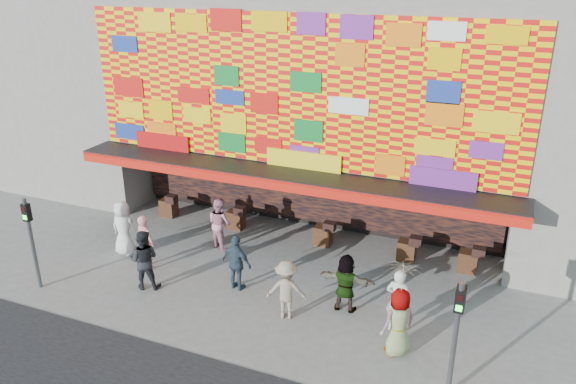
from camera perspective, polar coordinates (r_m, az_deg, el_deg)
name	(u,v)px	position (r m, az deg, el deg)	size (l,w,h in m)	color
ground	(240,304)	(16.99, -4.90, -11.29)	(90.00, 90.00, 0.00)	slate
shop_building	(332,79)	(22.15, 4.46, 11.35)	(15.20, 9.40, 10.00)	gray
neighbor_left	(62,43)	(28.65, -21.95, 13.86)	(11.00, 8.00, 12.00)	gray
signal_left	(30,233)	(18.54, -24.69, -3.83)	(0.22, 0.20, 3.00)	#59595B
signal_right	(456,328)	(13.32, 16.73, -13.05)	(0.22, 0.20, 3.00)	#59595B
ped_a	(124,228)	(20.04, -16.35, -3.54)	(0.95, 0.62, 1.94)	silver
ped_b	(146,242)	(18.95, -14.26, -4.92)	(0.69, 0.45, 1.88)	#CE8589
ped_c	(144,260)	(17.83, -14.44, -6.67)	(0.93, 0.73, 1.92)	black
ped_d	(286,290)	(15.94, -0.17, -9.90)	(1.14, 0.66, 1.77)	gray
ped_e	(237,263)	(17.29, -5.22, -7.19)	(1.06, 0.44, 1.80)	#2F4353
ped_f	(346,283)	(16.33, 5.88, -9.18)	(1.64, 0.52, 1.76)	gray
ped_g	(399,322)	(14.83, 11.19, -12.86)	(0.91, 0.59, 1.87)	gray
ped_h	(398,301)	(15.64, 11.10, -10.81)	(0.69, 0.45, 1.88)	silver
ped_i	(220,223)	(19.84, -6.94, -3.15)	(0.90, 0.70, 1.85)	pink
parasol	(403,281)	(14.17, 11.56, -8.81)	(1.26, 1.27, 1.86)	#CEB482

